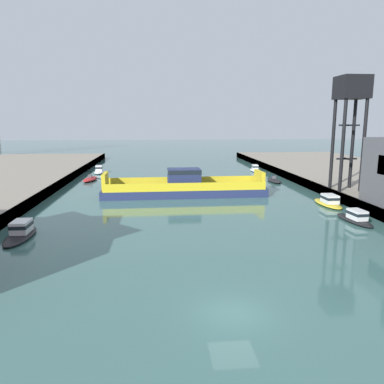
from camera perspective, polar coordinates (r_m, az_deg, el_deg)
The scene contains 10 objects.
ground_plane at distance 21.50m, azimuth 6.33°, elevation -17.83°, with size 400.00×400.00×0.00m, color #3D6660.
chain_ferry at distance 52.79m, azimuth -1.22°, elevation 0.73°, with size 22.90×6.21×3.76m.
moored_boat_near_left at distance 78.23m, azimuth -13.97°, elevation 3.25°, with size 2.10×5.67×1.48m.
moored_boat_near_right at distance 79.31m, azimuth 9.53°, elevation 3.49°, with size 1.96×5.38×1.43m.
moored_boat_mid_left at distance 37.05m, azimuth -24.62°, elevation -5.46°, with size 2.11×6.29×1.47m.
moored_boat_mid_right at distance 68.13m, azimuth -15.25°, elevation 1.91°, with size 2.54×6.06×1.08m.
moored_boat_far_left at distance 49.28m, azimuth 20.10°, elevation -1.34°, with size 2.20×6.17×1.43m.
moored_boat_far_right at distance 66.21m, azimuth 12.38°, elevation 1.76°, with size 2.09×6.03×1.01m.
moored_boat_upstream_a at distance 42.16m, azimuth 23.62°, elevation -3.57°, with size 2.23×5.88×1.39m.
crane_tower at distance 53.16m, azimuth 23.08°, elevation 12.84°, with size 3.59×3.59×14.60m.
Camera 1 is at (-3.94, -18.49, 10.23)m, focal length 35.03 mm.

